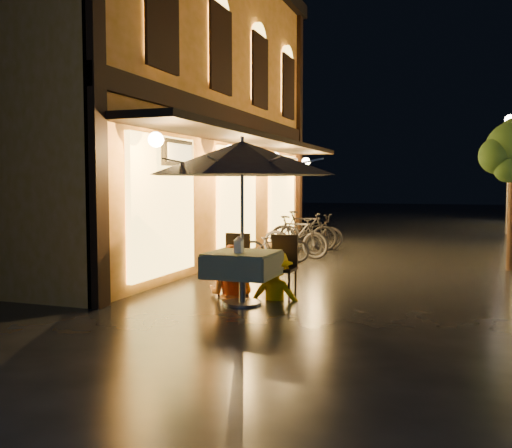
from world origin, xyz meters
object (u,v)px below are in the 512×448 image
at_px(patio_umbrella, 242,158).
at_px(person_yellow, 276,253).
at_px(cafe_table, 242,265).
at_px(table_lantern, 239,243).
at_px(bicycle_0, 275,245).
at_px(person_orange, 231,246).

bearing_deg(patio_umbrella, person_yellow, 57.95).
bearing_deg(cafe_table, table_lantern, -90.00).
bearing_deg(bicycle_0, patio_umbrella, 168.73).
relative_size(cafe_table, bicycle_0, 0.65).
distance_m(cafe_table, table_lantern, 0.36).
height_order(cafe_table, person_orange, person_orange).
height_order(patio_umbrella, table_lantern, patio_umbrella).
bearing_deg(bicycle_0, person_yellow, 175.20).
xyz_separation_m(table_lantern, bicycle_0, (-0.88, 4.49, -0.52)).
xyz_separation_m(patio_umbrella, person_orange, (-0.39, 0.53, -1.35)).
bearing_deg(person_orange, cafe_table, 128.91).
distance_m(cafe_table, patio_umbrella, 1.56).
xyz_separation_m(person_orange, bicycle_0, (-0.49, 3.82, -0.40)).
relative_size(patio_umbrella, person_orange, 1.72).
bearing_deg(bicycle_0, cafe_table, 168.73).
bearing_deg(bicycle_0, person_orange, 164.60).
distance_m(patio_umbrella, person_yellow, 1.57).
xyz_separation_m(person_orange, person_yellow, (0.74, 0.02, -0.08)).
distance_m(person_orange, person_yellow, 0.74).
distance_m(cafe_table, person_orange, 0.69).
relative_size(patio_umbrella, person_yellow, 1.91).
bearing_deg(person_yellow, patio_umbrella, 57.86).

